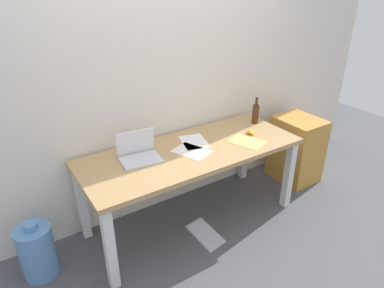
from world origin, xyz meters
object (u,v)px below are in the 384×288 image
(laptop_left, at_px, (139,154))
(beer_bottle, at_px, (256,113))
(desk, at_px, (192,159))
(filing_cabinet, at_px, (296,149))
(computer_mouse, at_px, (251,132))
(water_cooler_jug, at_px, (37,251))

(laptop_left, relative_size, beer_bottle, 1.29)
(desk, relative_size, laptop_left, 5.67)
(desk, relative_size, filing_cabinet, 2.68)
(desk, bearing_deg, computer_mouse, -3.24)
(filing_cabinet, bearing_deg, water_cooler_jug, 177.84)
(laptop_left, xyz_separation_m, filing_cabinet, (1.80, -0.09, -0.43))
(filing_cabinet, bearing_deg, computer_mouse, -177.06)
(beer_bottle, height_order, computer_mouse, beer_bottle)
(desk, distance_m, laptop_left, 0.47)
(water_cooler_jug, bearing_deg, beer_bottle, 0.88)
(water_cooler_jug, relative_size, filing_cabinet, 0.66)
(laptop_left, relative_size, computer_mouse, 3.35)
(computer_mouse, distance_m, filing_cabinet, 0.84)
(computer_mouse, height_order, water_cooler_jug, computer_mouse)
(water_cooler_jug, xyz_separation_m, filing_cabinet, (2.67, -0.10, 0.14))
(computer_mouse, xyz_separation_m, filing_cabinet, (0.73, 0.04, -0.40))
(beer_bottle, xyz_separation_m, water_cooler_jug, (-2.15, -0.03, -0.63))
(laptop_left, bearing_deg, filing_cabinet, -2.81)
(computer_mouse, bearing_deg, filing_cabinet, 24.92)
(water_cooler_jug, height_order, filing_cabinet, filing_cabinet)
(beer_bottle, bearing_deg, water_cooler_jug, -179.12)
(computer_mouse, bearing_deg, desk, -161.26)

